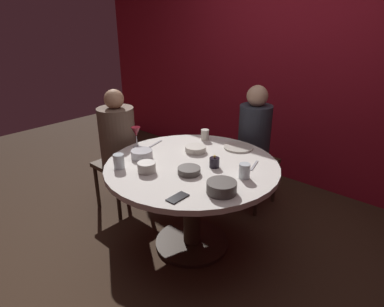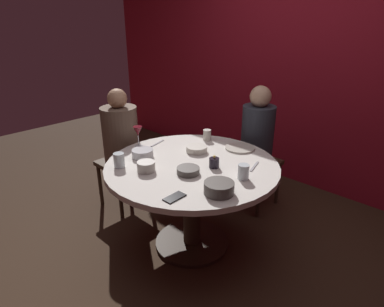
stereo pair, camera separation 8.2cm
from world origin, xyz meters
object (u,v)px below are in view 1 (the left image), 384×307
cup_near_candle (244,171)px  bowl_small_white (196,149)px  candle_holder (214,162)px  dinner_plate (238,147)px  dining_table (192,182)px  bowl_serving_large (142,154)px  cup_by_right_diner (205,135)px  seated_diner_left (118,138)px  seated_diner_back (254,134)px  cell_phone (178,198)px  bowl_sauce_side (222,187)px  cup_by_left_diner (119,161)px  bowl_salad_center (189,171)px  bowl_rice_portion (147,167)px  wine_glass (136,133)px

cup_near_candle → bowl_small_white: bearing=166.3°
candle_holder → dinner_plate: size_ratio=0.38×
dining_table → bowl_serving_large: bowl_serving_large is taller
dining_table → bowl_small_white: size_ratio=7.66×
cup_by_right_diner → seated_diner_left: bearing=-145.4°
seated_diner_back → cell_phone: bearing=11.6°
candle_holder → cup_by_right_diner: size_ratio=1.00×
bowl_sauce_side → cup_near_candle: 0.27m
cup_near_candle → cup_by_left_diner: 0.89m
seated_diner_back → bowl_small_white: (-0.13, -0.69, 0.03)m
seated_diner_left → cup_by_right_diner: bearing=34.6°
bowl_small_white → bowl_sauce_side: bowl_sauce_side is taller
candle_holder → cup_near_candle: size_ratio=0.92×
bowl_small_white → bowl_sauce_side: size_ratio=0.89×
cup_near_candle → bowl_serving_large: bearing=-163.4°
dining_table → bowl_sauce_side: 0.51m
bowl_salad_center → bowl_small_white: 0.40m
dining_table → cup_by_left_diner: (-0.34, -0.41, 0.21)m
cup_by_right_diner → candle_holder: bearing=-43.8°
bowl_serving_large → bowl_rice_portion: (0.22, -0.14, 0.00)m
bowl_serving_large → seated_diner_left: bearing=162.2°
seated_diner_left → bowl_rice_portion: (0.77, -0.32, 0.05)m
seated_diner_left → seated_diner_back: (0.91, 0.88, 0.01)m
dinner_plate → bowl_rice_portion: 0.84m
seated_diner_back → candle_holder: 0.84m
cup_by_left_diner → bowl_salad_center: bearing=31.2°
cell_phone → bowl_serving_large: bowl_serving_large is taller
bowl_rice_portion → bowl_salad_center: bearing=35.8°
bowl_sauce_side → cup_near_candle: bearing=91.5°
bowl_sauce_side → bowl_salad_center: bearing=168.5°
seated_diner_back → cell_phone: 1.34m
bowl_salad_center → bowl_rice_portion: bearing=-144.2°
seated_diner_left → bowl_rice_portion: size_ratio=9.09×
bowl_serving_large → cup_by_right_diner: 0.64m
wine_glass → bowl_salad_center: wine_glass is taller
candle_holder → seated_diner_back: bearing=101.3°
seated_diner_back → cell_phone: (0.27, -1.32, 0.01)m
bowl_salad_center → bowl_small_white: (-0.23, 0.33, 0.00)m
cell_phone → bowl_rice_portion: (-0.42, 0.12, 0.03)m
bowl_small_white → dinner_plate: bearing=54.4°
wine_glass → cell_phone: bearing=-24.4°
bowl_salad_center → bowl_small_white: bowl_small_white is taller
cup_by_left_diner → bowl_rice_portion: bearing=24.9°
bowl_sauce_side → cup_by_right_diner: size_ratio=2.01×
dining_table → wine_glass: size_ratio=7.34×
bowl_small_white → bowl_rice_portion: bearing=-91.8°
cell_phone → bowl_salad_center: bowl_salad_center is taller
dining_table → candle_holder: bearing=20.2°
wine_glass → cup_near_candle: (0.98, 0.12, -0.08)m
seated_diner_back → cup_near_candle: size_ratio=11.53×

